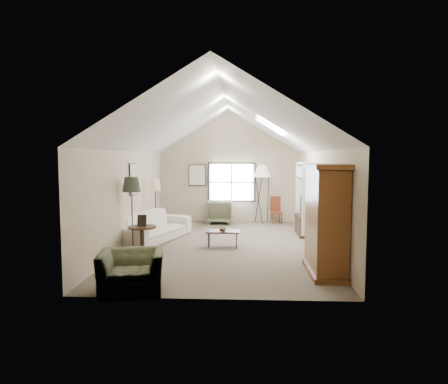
{
  "coord_description": "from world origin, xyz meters",
  "views": [
    {
      "loc": [
        0.53,
        -10.4,
        2.33
      ],
      "look_at": [
        0.0,
        0.4,
        1.4
      ],
      "focal_mm": 32.0,
      "sensor_mm": 36.0,
      "label": 1
    }
  ],
  "objects_px": {
    "armchair_far": "(220,212)",
    "coffee_table": "(223,239)",
    "armchair_near": "(132,272)",
    "side_chair": "(276,210)",
    "side_table": "(142,240)",
    "sofa": "(153,227)",
    "armoire": "(326,219)"
  },
  "relations": [
    {
      "from": "side_table",
      "to": "armoire",
      "type": "bearing_deg",
      "value": -18.76
    },
    {
      "from": "sofa",
      "to": "side_chair",
      "type": "distance_m",
      "value": 4.84
    },
    {
      "from": "armchair_far",
      "to": "side_chair",
      "type": "distance_m",
      "value": 2.01
    },
    {
      "from": "coffee_table",
      "to": "side_chair",
      "type": "xyz_separation_m",
      "value": [
        1.7,
        3.88,
        0.26
      ]
    },
    {
      "from": "coffee_table",
      "to": "side_table",
      "type": "bearing_deg",
      "value": -156.39
    },
    {
      "from": "armchair_far",
      "to": "side_table",
      "type": "bearing_deg",
      "value": 72.54
    },
    {
      "from": "sofa",
      "to": "side_chair",
      "type": "height_order",
      "value": "side_chair"
    },
    {
      "from": "armoire",
      "to": "coffee_table",
      "type": "height_order",
      "value": "armoire"
    },
    {
      "from": "side_table",
      "to": "armchair_near",
      "type": "bearing_deg",
      "value": -79.48
    },
    {
      "from": "sofa",
      "to": "armoire",
      "type": "bearing_deg",
      "value": -107.19
    },
    {
      "from": "side_table",
      "to": "sofa",
      "type": "bearing_deg",
      "value": 93.58
    },
    {
      "from": "side_table",
      "to": "side_chair",
      "type": "distance_m",
      "value": 5.93
    },
    {
      "from": "sofa",
      "to": "side_chair",
      "type": "bearing_deg",
      "value": -31.67
    },
    {
      "from": "armoire",
      "to": "sofa",
      "type": "height_order",
      "value": "armoire"
    },
    {
      "from": "armchair_far",
      "to": "coffee_table",
      "type": "relative_size",
      "value": 1.04
    },
    {
      "from": "sofa",
      "to": "armchair_near",
      "type": "height_order",
      "value": "sofa"
    },
    {
      "from": "sofa",
      "to": "side_table",
      "type": "bearing_deg",
      "value": -158.1
    },
    {
      "from": "armoire",
      "to": "armchair_near",
      "type": "height_order",
      "value": "armoire"
    },
    {
      "from": "armoire",
      "to": "side_chair",
      "type": "bearing_deg",
      "value": 94.51
    },
    {
      "from": "armoire",
      "to": "armchair_far",
      "type": "distance_m",
      "value": 6.62
    },
    {
      "from": "sofa",
      "to": "armchair_far",
      "type": "distance_m",
      "value": 3.54
    },
    {
      "from": "side_table",
      "to": "armchair_far",
      "type": "bearing_deg",
      "value": 71.25
    },
    {
      "from": "armchair_far",
      "to": "coffee_table",
      "type": "distance_m",
      "value": 3.9
    },
    {
      "from": "armchair_near",
      "to": "armchair_far",
      "type": "xyz_separation_m",
      "value": [
        1.1,
        7.4,
        0.05
      ]
    },
    {
      "from": "armoire",
      "to": "side_chair",
      "type": "distance_m",
      "value": 6.15
    },
    {
      "from": "sofa",
      "to": "side_chair",
      "type": "xyz_separation_m",
      "value": [
        3.71,
        3.11,
        0.08
      ]
    },
    {
      "from": "coffee_table",
      "to": "armchair_far",
      "type": "bearing_deg",
      "value": 94.46
    },
    {
      "from": "armchair_far",
      "to": "side_table",
      "type": "height_order",
      "value": "armchair_far"
    },
    {
      "from": "armchair_near",
      "to": "armchair_far",
      "type": "distance_m",
      "value": 7.48
    },
    {
      "from": "armchair_near",
      "to": "side_chair",
      "type": "bearing_deg",
      "value": 57.06
    },
    {
      "from": "coffee_table",
      "to": "armoire",
      "type": "bearing_deg",
      "value": -45.44
    },
    {
      "from": "sofa",
      "to": "armchair_far",
      "type": "xyz_separation_m",
      "value": [
        1.7,
        3.11,
        0.01
      ]
    }
  ]
}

